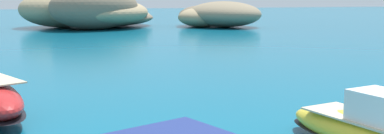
{
  "coord_description": "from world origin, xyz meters",
  "views": [
    {
      "loc": [
        -7.71,
        -8.38,
        5.14
      ],
      "look_at": [
        -0.81,
        14.49,
        1.45
      ],
      "focal_mm": 42.39,
      "sensor_mm": 36.0,
      "label": 1
    }
  ],
  "objects": [
    {
      "name": "islet_large",
      "position": [
        -1.65,
        71.59,
        2.66
      ],
      "size": [
        29.36,
        27.34,
        7.02
      ],
      "color": "#9E8966",
      "rests_on": "ground"
    },
    {
      "name": "islet_small",
      "position": [
        19.11,
        66.59,
        2.04
      ],
      "size": [
        16.77,
        18.37,
        4.45
      ],
      "color": "#84755B",
      "rests_on": "ground"
    },
    {
      "name": "motorboat_yellow",
      "position": [
        2.21,
        3.68,
        0.72
      ],
      "size": [
        3.68,
        7.55,
        2.14
      ],
      "color": "yellow",
      "rests_on": "ground"
    }
  ]
}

